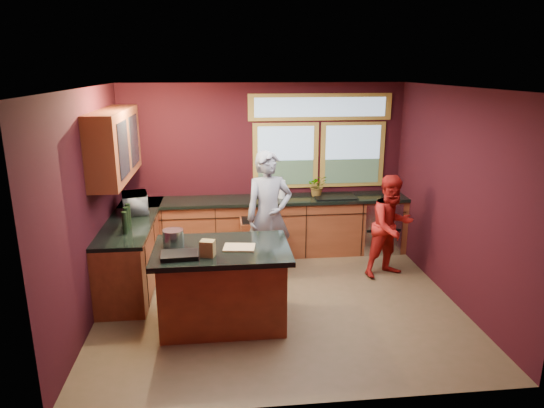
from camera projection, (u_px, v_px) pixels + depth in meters
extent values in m
plane|color=brown|center=(279.00, 301.00, 6.28)|extent=(4.50, 4.50, 0.00)
cube|color=black|center=(264.00, 168.00, 7.82)|extent=(4.50, 0.02, 2.70)
cube|color=black|center=(309.00, 265.00, 4.00)|extent=(4.50, 0.02, 2.70)
cube|color=black|center=(89.00, 207.00, 5.68)|extent=(0.02, 4.00, 2.70)
cube|color=black|center=(455.00, 196.00, 6.14)|extent=(0.02, 4.00, 2.70)
cube|color=silver|center=(280.00, 88.00, 5.54)|extent=(4.50, 4.00, 0.02)
cube|color=#839EB5|center=(286.00, 156.00, 7.79)|extent=(1.06, 0.02, 1.06)
cube|color=#839EB5|center=(352.00, 155.00, 7.90)|extent=(1.06, 0.02, 1.06)
cube|color=#A57F30|center=(321.00, 107.00, 7.64)|extent=(2.30, 0.02, 0.42)
cube|color=#5D2A16|center=(115.00, 144.00, 6.34)|extent=(0.36, 1.80, 0.90)
cube|color=#5D2A16|center=(266.00, 228.00, 7.78)|extent=(4.50, 0.60, 0.88)
cube|color=black|center=(266.00, 200.00, 7.65)|extent=(4.50, 0.64, 0.05)
cube|color=#B7B7BC|center=(378.00, 225.00, 7.96)|extent=(0.60, 0.58, 0.85)
cube|color=black|center=(335.00, 198.00, 7.73)|extent=(0.66, 0.46, 0.05)
cube|color=#5D2A16|center=(133.00, 252.00, 6.77)|extent=(0.60, 2.30, 0.88)
cube|color=black|center=(131.00, 220.00, 6.64)|extent=(0.64, 2.30, 0.05)
cube|color=#5D2A16|center=(223.00, 288.00, 5.66)|extent=(1.40, 0.90, 0.88)
cube|color=black|center=(222.00, 250.00, 5.53)|extent=(1.55, 1.05, 0.06)
imported|color=slate|center=(269.00, 216.00, 6.78)|extent=(0.74, 0.56, 1.83)
imported|color=#A51713|center=(391.00, 226.00, 6.89)|extent=(0.87, 0.77, 1.49)
imported|color=#999999|center=(135.00, 203.00, 6.87)|extent=(0.44, 0.56, 0.28)
imported|color=#999999|center=(317.00, 186.00, 7.74)|extent=(0.31, 0.27, 0.34)
cylinder|color=silver|center=(282.00, 189.00, 7.64)|extent=(0.12, 0.12, 0.28)
cube|color=tan|center=(239.00, 247.00, 5.49)|extent=(0.38, 0.30, 0.02)
cylinder|color=#BCBCC1|center=(173.00, 237.00, 5.58)|extent=(0.24, 0.24, 0.18)
cube|color=brown|center=(208.00, 248.00, 5.24)|extent=(0.18, 0.16, 0.18)
cube|color=black|center=(180.00, 255.00, 5.23)|extent=(0.42, 0.30, 0.05)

